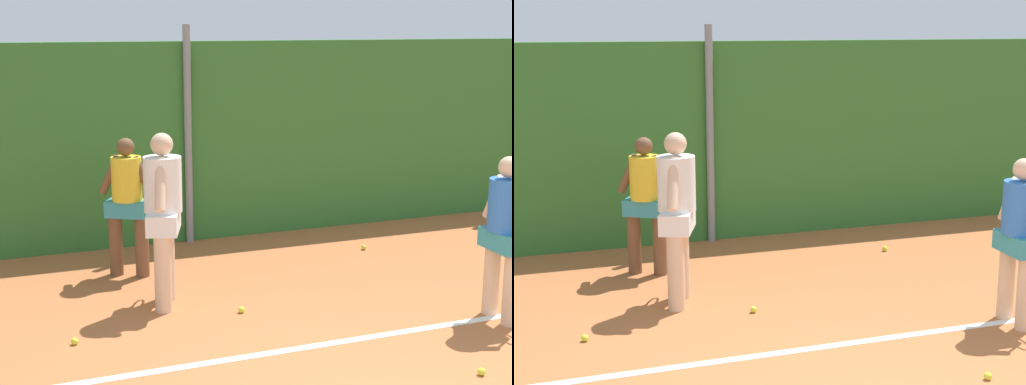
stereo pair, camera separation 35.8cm
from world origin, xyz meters
TOP-DOWN VIEW (x-y plane):
  - ground_plane at (0.00, 1.66)m, footprint 28.76×28.76m
  - hedge_fence_backdrop at (0.00, 5.65)m, footprint 18.69×0.25m
  - fence_post_center at (0.00, 5.48)m, footprint 0.10×0.10m
  - court_baseline_paint at (0.00, 1.73)m, footprint 13.66×0.10m
  - player_foreground_near at (2.08, 1.67)m, footprint 0.35×0.77m
  - player_midcourt at (-0.91, 3.26)m, footprint 0.48×0.80m
  - player_backcourt_far at (-1.06, 4.36)m, footprint 0.60×0.48m
  - tennis_ball_0 at (-1.95, 2.55)m, footprint 0.07×0.07m
  - tennis_ball_5 at (-0.25, 2.75)m, footprint 0.07×0.07m
  - tennis_ball_9 at (1.13, 0.68)m, footprint 0.07×0.07m
  - tennis_ball_11 at (2.01, 4.31)m, footprint 0.07×0.07m

SIDE VIEW (x-z plane):
  - ground_plane at x=0.00m, z-range 0.00..0.00m
  - court_baseline_paint at x=0.00m, z-range 0.00..0.01m
  - tennis_ball_0 at x=-1.95m, z-range 0.00..0.07m
  - tennis_ball_5 at x=-0.25m, z-range 0.00..0.07m
  - tennis_ball_9 at x=1.13m, z-range 0.00..0.07m
  - tennis_ball_11 at x=2.01m, z-range 0.00..0.07m
  - player_backcourt_far at x=-1.06m, z-range 0.10..1.72m
  - player_foreground_near at x=2.08m, z-range 0.10..1.74m
  - player_midcourt at x=-0.91m, z-range 0.11..1.92m
  - hedge_fence_backdrop at x=0.00m, z-range 0.00..2.66m
  - fence_post_center at x=0.00m, z-range 0.00..2.87m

